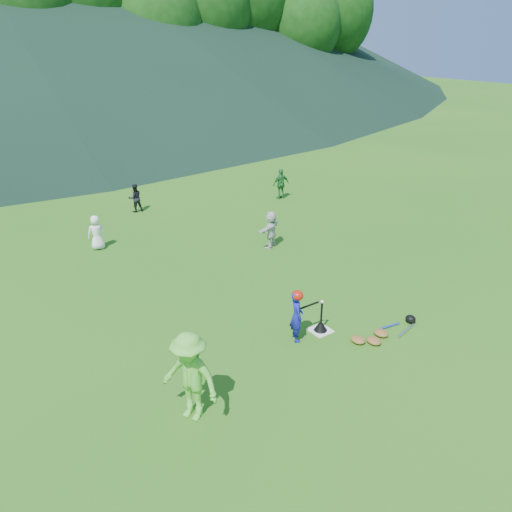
# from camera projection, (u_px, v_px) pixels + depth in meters

# --- Properties ---
(ground) EXTENTS (120.00, 120.00, 0.00)m
(ground) POSITION_uv_depth(u_px,v_px,m) (320.00, 331.00, 11.05)
(ground) COLOR #246216
(ground) RESTS_ON ground
(home_plate) EXTENTS (0.45, 0.45, 0.02)m
(home_plate) POSITION_uv_depth(u_px,v_px,m) (320.00, 330.00, 11.05)
(home_plate) COLOR silver
(home_plate) RESTS_ON ground
(baseball) EXTENTS (0.08, 0.08, 0.08)m
(baseball) POSITION_uv_depth(u_px,v_px,m) (322.00, 302.00, 10.75)
(baseball) COLOR white
(baseball) RESTS_ON batting_tee
(batter_child) EXTENTS (0.42, 0.49, 1.15)m
(batter_child) POSITION_uv_depth(u_px,v_px,m) (297.00, 316.00, 10.52)
(batter_child) COLOR #171A9F
(batter_child) RESTS_ON ground
(adult_coach) EXTENTS (1.03, 1.23, 1.66)m
(adult_coach) POSITION_uv_depth(u_px,v_px,m) (190.00, 377.00, 8.25)
(adult_coach) COLOR #5EC63A
(adult_coach) RESTS_ON ground
(fielder_a) EXTENTS (0.57, 0.42, 1.07)m
(fielder_a) POSITION_uv_depth(u_px,v_px,m) (96.00, 233.00, 15.03)
(fielder_a) COLOR white
(fielder_a) RESTS_ON ground
(fielder_b) EXTENTS (0.54, 0.43, 1.05)m
(fielder_b) POSITION_uv_depth(u_px,v_px,m) (135.00, 198.00, 18.23)
(fielder_b) COLOR black
(fielder_b) RESTS_ON ground
(fielder_c) EXTENTS (0.72, 0.34, 1.20)m
(fielder_c) POSITION_uv_depth(u_px,v_px,m) (281.00, 184.00, 19.64)
(fielder_c) COLOR #227230
(fielder_c) RESTS_ON ground
(fielder_d) EXTENTS (1.11, 0.75, 1.15)m
(fielder_d) POSITION_uv_depth(u_px,v_px,m) (271.00, 229.00, 15.16)
(fielder_d) COLOR silver
(fielder_d) RESTS_ON ground
(batting_tee) EXTENTS (0.30, 0.30, 0.68)m
(batting_tee) POSITION_uv_depth(u_px,v_px,m) (321.00, 326.00, 11.00)
(batting_tee) COLOR black
(batting_tee) RESTS_ON home_plate
(batter_gear) EXTENTS (0.73, 0.26, 0.51)m
(batter_gear) POSITION_uv_depth(u_px,v_px,m) (298.00, 296.00, 10.34)
(batter_gear) COLOR #B3190B
(batter_gear) RESTS_ON ground
(equipment_pile) EXTENTS (1.80, 0.59, 0.19)m
(equipment_pile) POSITION_uv_depth(u_px,v_px,m) (382.00, 333.00, 10.85)
(equipment_pile) COLOR olive
(equipment_pile) RESTS_ON ground
(outfield_fence) EXTENTS (70.07, 0.08, 1.33)m
(outfield_fence) POSITION_uv_depth(u_px,v_px,m) (27.00, 125.00, 31.73)
(outfield_fence) COLOR gray
(outfield_fence) RESTS_ON ground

